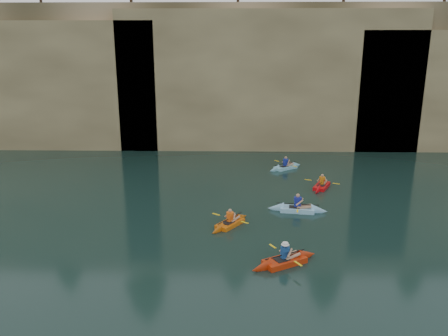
{
  "coord_description": "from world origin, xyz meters",
  "views": [
    {
      "loc": [
        -0.8,
        -13.2,
        8.21
      ],
      "look_at": [
        -1.22,
        5.54,
        3.0
      ],
      "focal_mm": 35.0,
      "sensor_mm": 36.0,
      "label": 1
    }
  ],
  "objects_px": {
    "kayaker_orange": "(230,223)",
    "kayaker_ltblue_near": "(297,209)",
    "kayaker_red_far": "(322,186)",
    "main_kayaker": "(285,260)"
  },
  "relations": [
    {
      "from": "main_kayaker",
      "to": "kayaker_orange",
      "type": "xyz_separation_m",
      "value": [
        -2.18,
        3.77,
        -0.02
      ]
    },
    {
      "from": "kayaker_red_far",
      "to": "kayaker_ltblue_near",
      "type": "bearing_deg",
      "value": 178.45
    },
    {
      "from": "kayaker_ltblue_near",
      "to": "kayaker_red_far",
      "type": "height_order",
      "value": "kayaker_ltblue_near"
    },
    {
      "from": "kayaker_ltblue_near",
      "to": "kayaker_red_far",
      "type": "relative_size",
      "value": 1.08
    },
    {
      "from": "kayaker_orange",
      "to": "kayaker_ltblue_near",
      "type": "height_order",
      "value": "kayaker_ltblue_near"
    },
    {
      "from": "kayaker_orange",
      "to": "kayaker_ltblue_near",
      "type": "distance_m",
      "value": 3.96
    },
    {
      "from": "main_kayaker",
      "to": "kayaker_red_far",
      "type": "xyz_separation_m",
      "value": [
        3.32,
        9.71,
        -0.02
      ]
    },
    {
      "from": "kayaker_ltblue_near",
      "to": "kayaker_red_far",
      "type": "distance_m",
      "value": 4.5
    },
    {
      "from": "kayaker_red_far",
      "to": "main_kayaker",
      "type": "bearing_deg",
      "value": -173.57
    },
    {
      "from": "main_kayaker",
      "to": "kayaker_orange",
      "type": "height_order",
      "value": "main_kayaker"
    }
  ]
}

